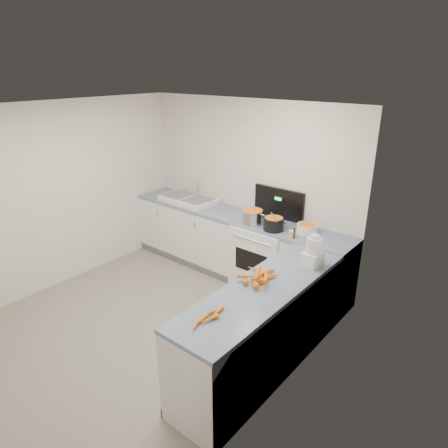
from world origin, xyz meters
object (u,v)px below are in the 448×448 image
Objects in this scene: sink at (189,199)px; spice_jar at (291,235)px; steel_pot at (252,218)px; stove at (265,255)px; mixing_bowl at (307,229)px; black_pot at (273,225)px; food_processor at (313,252)px; extract_bottle at (294,234)px.

spice_jar is at bearing -7.02° from sink.
steel_pot is 3.08× the size of spice_jar.
stove reaches higher than mixing_bowl.
mixing_bowl is at bearing 5.27° from stove.
black_pot is at bearing -5.02° from sink.
mixing_bowl is 0.72× the size of food_processor.
extract_bottle is at bearing 135.82° from food_processor.
mixing_bowl is (0.57, 0.05, 0.52)m from stove.
black_pot is at bearing 170.18° from extract_bottle.
stove reaches higher than spice_jar.
steel_pot is at bearing -137.42° from stove.
stove is 0.76m from spice_jar.
sink reaches higher than extract_bottle.
black_pot is at bearing -33.90° from stove.
extract_bottle is 1.04× the size of spice_jar.
stove is 0.77m from mixing_bowl.
mixing_bowl is 0.28m from spice_jar.
extract_bottle is (-0.05, -0.24, -0.01)m from mixing_bowl.
sink is 2.95× the size of steel_pot.
extract_bottle is 0.04m from spice_jar.
extract_bottle is at bearing -101.32° from mixing_bowl.
steel_pot is at bearing -165.64° from mixing_bowl.
extract_bottle is at bearing -4.90° from steel_pot.
stove reaches higher than extract_bottle.
spice_jar is 0.27× the size of food_processor.
sink reaches higher than mixing_bowl.
sink is 3.42× the size of mixing_bowl.
mixing_bowl is (2.02, 0.04, 0.02)m from sink.
black_pot is 1.03× the size of mixing_bowl.
food_processor is (0.85, -0.56, 0.08)m from black_pot.
mixing_bowl is at bearing 25.66° from black_pot.
stove is 0.59m from black_pot.
stove is at bearing 146.40° from food_processor.
spice_jar is at bearing -102.25° from mixing_bowl.
steel_pot is (-0.14, -0.13, 0.55)m from stove.
steel_pot reaches higher than mixing_bowl.
extract_bottle is (1.97, -0.20, 0.01)m from sink.
spice_jar is at bearing -107.64° from extract_bottle.
steel_pot is 0.66m from spice_jar.
black_pot is 0.42m from mixing_bowl.
sink is 1.32m from steel_pot.
extract_bottle is (0.66, -0.06, -0.04)m from steel_pot.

